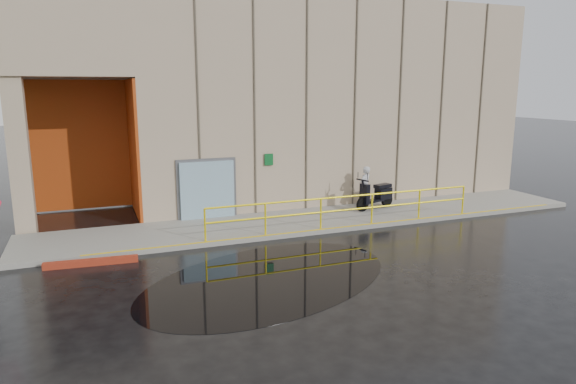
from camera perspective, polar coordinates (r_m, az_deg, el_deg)
name	(u,v)px	position (r m, az deg, el deg)	size (l,w,h in m)	color
ground	(253,280)	(12.91, -3.87, -9.71)	(120.00, 120.00, 0.00)	black
sidewalk	(322,219)	(18.28, 3.85, -3.02)	(20.00, 3.00, 0.15)	gray
building	(285,97)	(24.09, -0.28, 10.47)	(20.00, 10.17, 8.00)	tan
guardrail	(347,210)	(17.07, 6.56, -2.04)	(9.56, 0.06, 1.03)	yellow
person	(365,187)	(19.81, 8.54, 0.58)	(0.57, 0.38, 1.57)	#B0B1B6
scooter	(376,187)	(19.57, 9.74, 0.54)	(1.92, 1.09, 1.45)	black
red_curb	(91,262)	(14.79, -21.01, -7.30)	(2.40, 0.18, 0.18)	maroon
puddle	(269,279)	(12.95, -2.08, -9.60)	(7.14, 4.40, 0.01)	black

